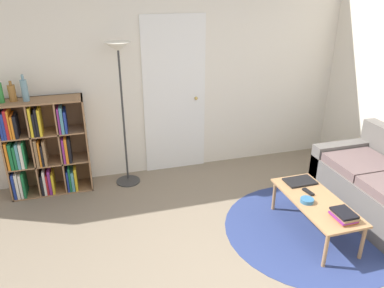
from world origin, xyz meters
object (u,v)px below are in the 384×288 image
at_px(bookshelf, 43,149).
at_px(coffee_table, 316,203).
at_px(bottle_right, 25,90).
at_px(bowl, 307,200).
at_px(floor_lamp, 120,72).
at_px(laptop, 300,181).
at_px(bottle_left, 0,93).
at_px(bottle_middle, 12,93).

distance_m(bookshelf, coffee_table, 3.15).
bearing_deg(bottle_right, bookshelf, 8.48).
distance_m(coffee_table, bowl, 0.13).
distance_m(floor_lamp, laptop, 2.37).
xyz_separation_m(coffee_table, laptop, (0.03, 0.37, 0.05)).
distance_m(bottle_left, bottle_middle, 0.12).
bearing_deg(floor_lamp, coffee_table, -43.27).
relative_size(floor_lamp, laptop, 5.43).
relative_size(coffee_table, bowl, 8.00).
xyz_separation_m(floor_lamp, laptop, (1.73, -1.23, -1.05)).
bearing_deg(bookshelf, bottle_middle, 173.94).
height_order(floor_lamp, coffee_table, floor_lamp).
relative_size(floor_lamp, bottle_left, 6.44).
distance_m(bookshelf, bottle_left, 0.79).
height_order(floor_lamp, laptop, floor_lamp).
height_order(bowl, bottle_right, bottle_right).
bearing_deg(bottle_middle, bookshelf, -6.06).
height_order(floor_lamp, bottle_right, floor_lamp).
distance_m(bookshelf, bowl, 3.05).
bearing_deg(bookshelf, coffee_table, -31.81).
relative_size(bookshelf, laptop, 3.57).
bearing_deg(laptop, bottle_right, 155.41).
bearing_deg(bowl, bookshelf, 146.96).
bearing_deg(coffee_table, bottle_right, 149.09).
bearing_deg(floor_lamp, bowl, -45.38).
bearing_deg(laptop, bowl, -111.65).
distance_m(floor_lamp, bottle_right, 1.06).
relative_size(coffee_table, bottle_left, 3.82).
bearing_deg(bottle_left, bottle_middle, 10.69).
xyz_separation_m(bookshelf, laptop, (2.70, -1.28, -0.18)).
xyz_separation_m(floor_lamp, bowl, (1.58, -1.61, -1.04)).
xyz_separation_m(coffee_table, bowl, (-0.12, -0.01, 0.06)).
xyz_separation_m(bowl, bottle_right, (-2.63, 1.65, 0.89)).
height_order(floor_lamp, bottle_middle, floor_lamp).
bearing_deg(bottle_left, bowl, -29.96).
relative_size(bookshelf, bottle_middle, 5.10).
distance_m(bottle_middle, bottle_right, 0.15).
bearing_deg(bowl, bottle_left, 150.04).
height_order(bookshelf, bottle_left, bottle_left).
bearing_deg(laptop, floor_lamp, 144.69).
height_order(bookshelf, bottle_middle, bottle_middle).
relative_size(coffee_table, bottle_middle, 4.60).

